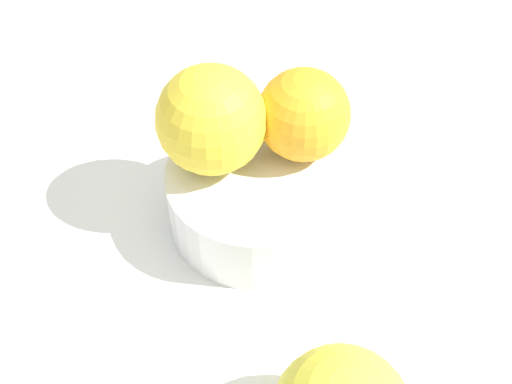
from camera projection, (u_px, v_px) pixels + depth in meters
ground_plane at (256, 226)px, 56.70cm from camera, size 110.00×110.00×2.00cm
fruit_bowl at (256, 198)px, 53.97cm from camera, size 13.71×13.71×5.45cm
orange_in_bowl_0 at (211, 120)px, 49.68cm from camera, size 8.10×8.10×8.10cm
orange_in_bowl_1 at (304, 115)px, 50.84cm from camera, size 6.97×6.97×6.97cm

